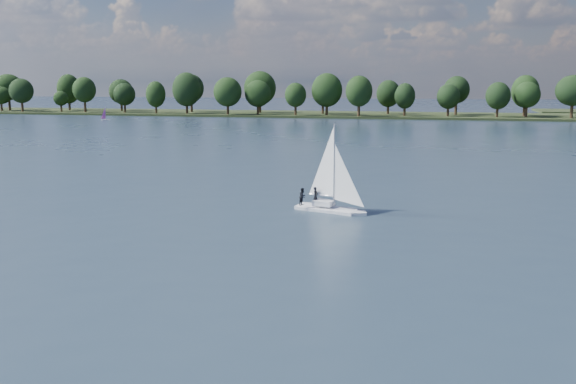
# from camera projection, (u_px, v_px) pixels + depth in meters

# --- Properties ---
(ground) EXTENTS (700.00, 700.00, 0.00)m
(ground) POSITION_uv_depth(u_px,v_px,m) (374.00, 148.00, 120.76)
(ground) COLOR #233342
(ground) RESTS_ON ground
(far_shore) EXTENTS (660.00, 40.00, 1.50)m
(far_shore) POSITION_uv_depth(u_px,v_px,m) (406.00, 116.00, 228.13)
(far_shore) COLOR black
(far_shore) RESTS_ON ground
(sailboat) EXTENTS (6.95, 3.96, 8.83)m
(sailboat) POSITION_uv_depth(u_px,v_px,m) (327.00, 186.00, 61.21)
(sailboat) COLOR silver
(sailboat) RESTS_ON ground
(dinghy_pink) EXTENTS (2.88, 2.64, 4.50)m
(dinghy_pink) POSITION_uv_depth(u_px,v_px,m) (106.00, 117.00, 204.91)
(dinghy_pink) COLOR white
(dinghy_pink) RESTS_ON ground
(treeline) EXTENTS (562.85, 74.09, 18.23)m
(treeline) POSITION_uv_depth(u_px,v_px,m) (390.00, 93.00, 224.46)
(treeline) COLOR black
(treeline) RESTS_ON ground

